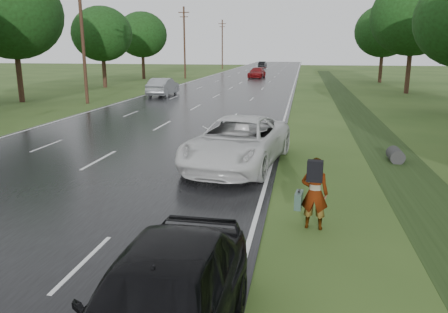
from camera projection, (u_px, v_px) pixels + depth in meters
name	position (u px, v px, depth m)	size (l,w,h in m)	color
road	(237.00, 85.00, 52.57)	(14.00, 180.00, 0.04)	black
edge_stripe_east	(294.00, 85.00, 51.41)	(0.12, 180.00, 0.01)	silver
edge_stripe_west	(183.00, 84.00, 53.72)	(0.12, 180.00, 0.01)	silver
center_line	(237.00, 85.00, 52.56)	(0.12, 180.00, 0.01)	silver
drainage_ditch	(365.00, 124.00, 25.48)	(2.20, 120.00, 0.56)	black
utility_pole_mid	(82.00, 37.00, 33.80)	(1.60, 0.26, 10.00)	#332014
utility_pole_far	(184.00, 42.00, 62.45)	(1.60, 0.26, 10.00)	#332014
utility_pole_distant	(222.00, 44.00, 91.09)	(1.60, 0.26, 10.00)	#332014
tree_east_d	(414.00, 17.00, 41.10)	(8.00, 8.00, 10.76)	#332014
tree_east_f	(384.00, 31.00, 54.71)	(7.20, 7.20, 9.62)	#332014
tree_west_c	(13.00, 14.00, 34.38)	(7.80, 7.80, 10.43)	#332014
tree_west_d	(102.00, 34.00, 47.87)	(6.60, 6.60, 8.80)	#332014
tree_west_f	(142.00, 35.00, 61.27)	(7.00, 7.00, 9.29)	#332014
pedestrian	(314.00, 192.00, 10.60)	(0.84, 0.79, 1.81)	#A5998C
white_pickup	(238.00, 142.00, 16.27)	(2.97, 6.43, 1.79)	silver
dark_sedan	(161.00, 304.00, 6.06)	(1.99, 4.94, 1.68)	black
silver_sedan	(163.00, 87.00, 40.18)	(1.72, 4.94, 1.63)	gray
far_car_red	(257.00, 73.00, 64.46)	(2.07, 5.08, 1.48)	maroon
far_car_dark	(263.00, 64.00, 98.45)	(1.41, 4.06, 1.34)	black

